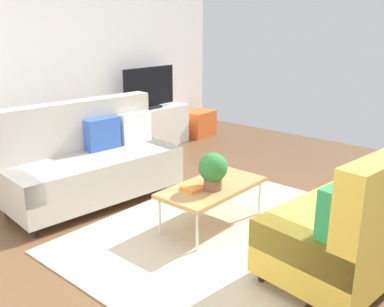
{
  "coord_description": "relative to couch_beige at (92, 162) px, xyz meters",
  "views": [
    {
      "loc": [
        -3.0,
        -2.39,
        1.94
      ],
      "look_at": [
        0.15,
        0.35,
        0.65
      ],
      "focal_mm": 39.99,
      "sensor_mm": 36.0,
      "label": 1
    }
  ],
  "objects": [
    {
      "name": "ground_plane",
      "position": [
        0.32,
        -1.42,
        -0.45
      ],
      "size": [
        7.68,
        7.68,
        0.0
      ],
      "primitive_type": "plane",
      "color": "brown"
    },
    {
      "name": "wall_far",
      "position": [
        0.32,
        1.38,
        1.0
      ],
      "size": [
        6.4,
        0.12,
        2.9
      ],
      "primitive_type": "cube",
      "color": "white",
      "rests_on": "ground_plane"
    },
    {
      "name": "area_rug",
      "position": [
        0.33,
        -1.62,
        -0.44
      ],
      "size": [
        2.9,
        2.2,
        0.01
      ],
      "primitive_type": "cube",
      "color": "beige",
      "rests_on": "ground_plane"
    },
    {
      "name": "couch_beige",
      "position": [
        0.0,
        0.0,
        0.0
      ],
      "size": [
        1.97,
        1.02,
        1.1
      ],
      "rotation": [
        0.0,
        0.0,
        3.04
      ],
      "color": "#B2ADA3",
      "rests_on": "ground_plane"
    },
    {
      "name": "couch_green",
      "position": [
        0.65,
        -2.84,
        0.0
      ],
      "size": [
        1.99,
        1.07,
        1.1
      ],
      "rotation": [
        0.0,
        0.0,
        -0.12
      ],
      "color": "gold",
      "rests_on": "ground_plane"
    },
    {
      "name": "coffee_table",
      "position": [
        0.38,
        -1.42,
        -0.05
      ],
      "size": [
        1.1,
        0.56,
        0.42
      ],
      "color": "#B7844C",
      "rests_on": "ground_plane"
    },
    {
      "name": "tv_console",
      "position": [
        1.87,
        1.04,
        -0.13
      ],
      "size": [
        1.4,
        0.44,
        0.64
      ],
      "primitive_type": "cube",
      "color": "silver",
      "rests_on": "ground_plane"
    },
    {
      "name": "tv",
      "position": [
        1.87,
        1.02,
        0.51
      ],
      "size": [
        1.0,
        0.2,
        0.64
      ],
      "color": "black",
      "rests_on": "tv_console"
    },
    {
      "name": "storage_trunk",
      "position": [
        2.97,
        0.94,
        -0.23
      ],
      "size": [
        0.52,
        0.4,
        0.44
      ],
      "primitive_type": "cube",
      "color": "orange",
      "rests_on": "ground_plane"
    },
    {
      "name": "potted_plant",
      "position": [
        0.3,
        -1.48,
        0.17
      ],
      "size": [
        0.28,
        0.28,
        0.36
      ],
      "color": "brown",
      "rests_on": "coffee_table"
    },
    {
      "name": "table_book_0",
      "position": [
        0.2,
        -1.35,
        -0.01
      ],
      "size": [
        0.26,
        0.21,
        0.03
      ],
      "primitive_type": "cube",
      "rotation": [
        0.0,
        0.0,
        -0.12
      ],
      "color": "orange",
      "rests_on": "coffee_table"
    },
    {
      "name": "vase_0",
      "position": [
        1.29,
        1.09,
        0.28
      ],
      "size": [
        0.09,
        0.09,
        0.17
      ],
      "primitive_type": "cylinder",
      "color": "#4C72B2",
      "rests_on": "tv_console"
    },
    {
      "name": "bottle_0",
      "position": [
        1.45,
        1.0,
        0.3
      ],
      "size": [
        0.05,
        0.05,
        0.21
      ],
      "primitive_type": "cylinder",
      "color": "#3359B2",
      "rests_on": "tv_console"
    },
    {
      "name": "bottle_1",
      "position": [
        1.55,
        1.0,
        0.3
      ],
      "size": [
        0.06,
        0.06,
        0.21
      ],
      "primitive_type": "cylinder",
      "color": "orange",
      "rests_on": "tv_console"
    }
  ]
}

